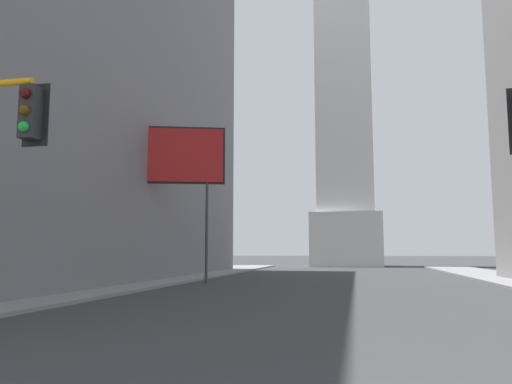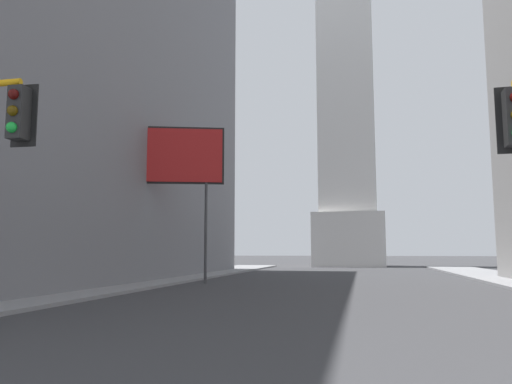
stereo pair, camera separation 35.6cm
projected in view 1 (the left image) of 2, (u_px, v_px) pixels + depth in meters
The scene contains 3 objects.
sidewalk_left at pixel (111, 287), 26.26m from camera, with size 5.00×76.60×0.15m, color gray.
obelisk at pixel (342, 17), 67.71m from camera, with size 8.85×8.85×70.35m.
billboard_sign at pixel (171, 159), 30.89m from camera, with size 6.46×2.13×9.67m.
Camera 1 is at (1.31, -1.65, 1.96)m, focal length 35.00 mm.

